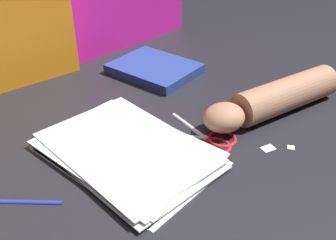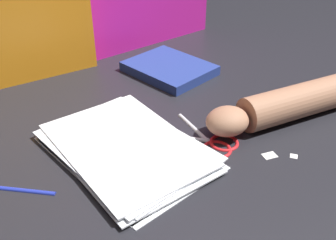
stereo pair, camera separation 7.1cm
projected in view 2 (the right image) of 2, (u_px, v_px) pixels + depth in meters
The scene contains 8 objects.
ground_plane at pixel (155, 138), 0.77m from camera, with size 6.00×6.00×0.00m, color black.
paper_stack at pixel (127, 149), 0.73m from camera, with size 0.24×0.34×0.02m.
book_closed at pixel (169, 68), 1.02m from camera, with size 0.19×0.22×0.02m.
scissors at pixel (211, 140), 0.76m from camera, with size 0.13×0.17×0.01m.
hand_forearm at pixel (283, 105), 0.81m from camera, with size 0.35×0.15×0.07m.
paper_scrap_near at pixel (294, 156), 0.72m from camera, with size 0.02×0.02×0.00m.
paper_scrap_mid at pixel (270, 155), 0.72m from camera, with size 0.03×0.03×0.00m.
pen at pixel (19, 189), 0.64m from camera, with size 0.09×0.10×0.01m.
Camera 2 is at (-0.38, -0.51, 0.44)m, focal length 42.00 mm.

